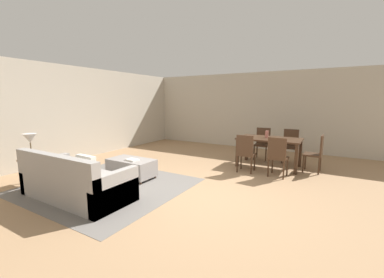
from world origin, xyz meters
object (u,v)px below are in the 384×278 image
(couch, at_px, (75,183))
(ottoman_table, at_px, (132,167))
(dining_table, at_px, (269,142))
(dining_chair_near_right, at_px, (278,155))
(dining_chair_far_left, at_px, (262,142))
(vase_centerpiece, at_px, (267,134))
(book_on_ottoman, at_px, (132,160))
(side_table, at_px, (33,165))
(table_lamp, at_px, (30,139))
(dining_chair_near_left, at_px, (245,151))
(dining_chair_far_right, at_px, (290,144))
(dining_chair_head_east, at_px, (317,151))

(couch, bearing_deg, ottoman_table, 88.67)
(dining_table, height_order, dining_chair_near_right, dining_chair_near_right)
(dining_chair_far_left, bearing_deg, couch, -114.13)
(vase_centerpiece, relative_size, book_on_ottoman, 0.71)
(dining_chair_far_left, bearing_deg, side_table, -126.26)
(side_table, relative_size, vase_centerpiece, 2.98)
(table_lamp, xyz_separation_m, dining_chair_near_right, (4.19, 3.09, -0.44))
(dining_table, bearing_deg, book_on_ottoman, -131.92)
(ottoman_table, xyz_separation_m, vase_centerpiece, (2.36, 2.54, 0.61))
(dining_table, bearing_deg, side_table, -134.26)
(dining_chair_near_right, bearing_deg, table_lamp, -143.56)
(dining_chair_near_left, bearing_deg, dining_chair_near_right, 0.57)
(ottoman_table, bearing_deg, dining_chair_far_left, 58.07)
(dining_chair_near_right, bearing_deg, couch, -132.75)
(dining_table, bearing_deg, ottoman_table, -133.90)
(ottoman_table, distance_m, dining_chair_near_right, 3.30)
(dining_table, bearing_deg, vase_centerpiece, 167.14)
(dining_chair_far_left, bearing_deg, table_lamp, -126.26)
(dining_chair_near_left, xyz_separation_m, vase_centerpiece, (0.29, 0.84, 0.33))
(ottoman_table, height_order, table_lamp, table_lamp)
(table_lamp, bearing_deg, book_on_ottoman, 41.61)
(ottoman_table, distance_m, table_lamp, 2.08)
(dining_chair_near_left, bearing_deg, book_on_ottoman, -138.00)
(couch, xyz_separation_m, vase_centerpiece, (2.39, 3.91, 0.56))
(vase_centerpiece, bearing_deg, dining_chair_far_left, 111.36)
(dining_chair_far_right, bearing_deg, side_table, -131.62)
(couch, xyz_separation_m, dining_table, (2.46, 3.89, 0.37))
(ottoman_table, distance_m, dining_chair_near_left, 2.69)
(dining_chair_head_east, bearing_deg, dining_chair_near_right, -130.89)
(couch, xyz_separation_m, dining_chair_far_right, (2.86, 4.72, 0.23))
(couch, relative_size, dining_table, 1.33)
(vase_centerpiece, bearing_deg, book_on_ottoman, -130.82)
(ottoman_table, relative_size, dining_table, 0.67)
(dining_chair_far_right, bearing_deg, book_on_ottoman, -128.56)
(dining_chair_far_left, bearing_deg, dining_chair_far_right, 3.69)
(ottoman_table, relative_size, dining_chair_far_left, 1.15)
(dining_chair_head_east, relative_size, vase_centerpiece, 5.01)
(ottoman_table, distance_m, dining_chair_far_left, 3.90)
(dining_chair_head_east, bearing_deg, side_table, -141.32)
(couch, xyz_separation_m, side_table, (-1.34, -0.02, 0.15))
(vase_centerpiece, bearing_deg, table_lamp, -133.58)
(ottoman_table, bearing_deg, side_table, -134.90)
(couch, bearing_deg, dining_table, 57.67)
(dining_table, xyz_separation_m, dining_chair_near_right, (0.38, -0.81, -0.14))
(side_table, height_order, dining_chair_far_right, dining_chair_far_right)
(dining_chair_far_left, height_order, vase_centerpiece, vase_centerpiece)
(dining_chair_near_left, bearing_deg, vase_centerpiece, 71.10)
(couch, distance_m, side_table, 1.35)
(table_lamp, height_order, dining_chair_far_right, table_lamp)
(side_table, distance_m, table_lamp, 0.52)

